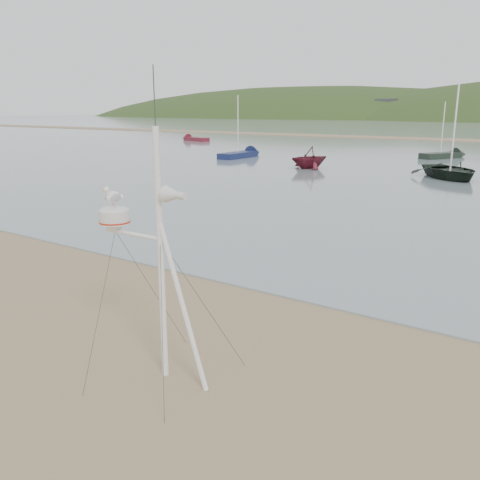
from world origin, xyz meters
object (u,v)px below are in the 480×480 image
Objects in this scene: dinghy_red_far at (191,139)px; sailboat_dark_mid at (450,155)px; mast_rig at (158,308)px; sailboat_blue_near at (247,154)px; boat_red at (310,147)px; boat_dark at (454,138)px.

sailboat_dark_mid is at bearing -10.16° from dinghy_red_far.
sailboat_blue_near is (-20.55, 33.22, -0.88)m from mast_rig.
sailboat_blue_near is at bearing 121.74° from mast_rig.
sailboat_blue_near is 18.05m from sailboat_dark_mid.
mast_rig reaches higher than boat_red.
sailboat_blue_near is (-18.78, 5.26, -2.23)m from boat_dark.
mast_rig is 0.98× the size of boat_dark.
sailboat_blue_near reaches higher than dinghy_red_far.
sailboat_blue_near reaches higher than mast_rig.
boat_dark is at bearing 93.63° from mast_rig.
sailboat_dark_mid is at bearing 96.78° from mast_rig.
boat_dark is 43.68m from dinghy_red_far.
boat_dark is (-1.77, 27.96, 1.35)m from mast_rig.
dinghy_red_far is (-19.57, 15.54, -0.01)m from sailboat_blue_near.
dinghy_red_far is (-35.07, 6.29, -0.01)m from sailboat_dark_mid.
sailboat_dark_mid reaches higher than boat_red.
boat_dark reaches higher than dinghy_red_far.
boat_red is 10.43m from sailboat_blue_near.
sailboat_blue_near reaches higher than boat_red.
mast_rig is 0.84× the size of sailboat_blue_near.
sailboat_dark_mid is (-5.05, 42.48, -0.88)m from mast_rig.
mast_rig is at bearing -50.55° from dinghy_red_far.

